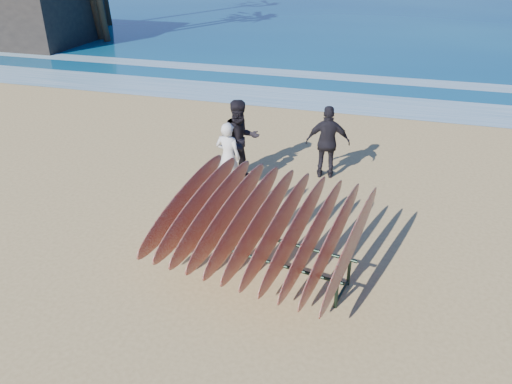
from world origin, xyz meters
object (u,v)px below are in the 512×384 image
person_white (228,157)px  person_dark_b (328,142)px  surfboard_rack (261,223)px  person_dark_a (240,140)px

person_white → person_dark_b: 2.43m
person_white → person_dark_b: person_dark_b is taller
surfboard_rack → person_dark_b: (0.46, 4.16, -0.10)m
person_white → person_dark_a: bearing=-88.9°
surfboard_rack → person_dark_a: person_dark_a is taller
person_dark_a → person_dark_b: person_dark_a is taller
surfboard_rack → person_dark_a: (-1.50, 3.51, -0.02)m
person_white → person_dark_a: person_dark_a is taller
person_dark_b → person_dark_a: bearing=9.1°
surfboard_rack → person_dark_b: person_dark_b is taller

